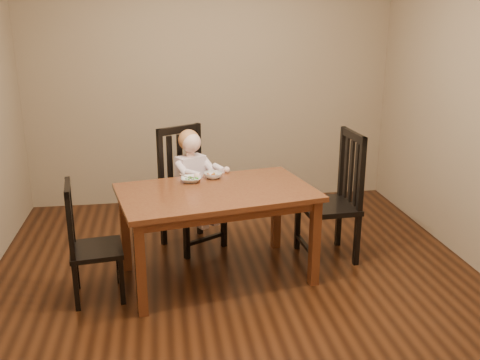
{
  "coord_description": "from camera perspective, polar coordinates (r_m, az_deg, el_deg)",
  "views": [
    {
      "loc": [
        -0.57,
        -3.85,
        2.05
      ],
      "look_at": [
        0.06,
        0.25,
        0.76
      ],
      "focal_mm": 40.0,
      "sensor_mm": 36.0,
      "label": 1
    }
  ],
  "objects": [
    {
      "name": "chair_right",
      "position": [
        4.66,
        10.01,
        -1.98
      ],
      "size": [
        0.48,
        0.5,
        1.12
      ],
      "rotation": [
        0.0,
        0.0,
        1.62
      ],
      "color": "black",
      "rests_on": "room"
    },
    {
      "name": "chair_child",
      "position": [
        4.87,
        -5.45,
        -1.09
      ],
      "size": [
        0.63,
        0.63,
        1.09
      ],
      "rotation": [
        0.0,
        0.0,
        3.67
      ],
      "color": "black",
      "rests_on": "room"
    },
    {
      "name": "room",
      "position": [
        3.96,
        -0.25,
        7.07
      ],
      "size": [
        4.01,
        4.01,
        2.71
      ],
      "color": "#401F0D",
      "rests_on": "ground"
    },
    {
      "name": "chair_left",
      "position": [
        4.11,
        -15.79,
        -6.58
      ],
      "size": [
        0.42,
        0.44,
        0.91
      ],
      "rotation": [
        0.0,
        0.0,
        -1.44
      ],
      "color": "black",
      "rests_on": "room"
    },
    {
      "name": "toddler",
      "position": [
        4.78,
        -5.13,
        0.37
      ],
      "size": [
        0.49,
        0.52,
        0.56
      ],
      "primitive_type": null,
      "rotation": [
        0.0,
        0.0,
        3.67
      ],
      "color": "silver",
      "rests_on": "chair_child"
    },
    {
      "name": "fork",
      "position": [
        4.33,
        -5.7,
        0.23
      ],
      "size": [
        0.12,
        0.07,
        0.05
      ],
      "rotation": [
        0.0,
        0.0,
        1.09
      ],
      "color": "silver",
      "rests_on": "bowl_peas"
    },
    {
      "name": "dining_table",
      "position": [
        4.18,
        -2.51,
        -2.2
      ],
      "size": [
        1.63,
        1.16,
        0.75
      ],
      "rotation": [
        0.0,
        0.0,
        0.19
      ],
      "color": "#502212",
      "rests_on": "room"
    },
    {
      "name": "bowl_peas",
      "position": [
        4.36,
        -5.24,
        0.05
      ],
      "size": [
        0.18,
        0.18,
        0.04
      ],
      "primitive_type": "imported",
      "rotation": [
        0.0,
        0.0,
        -0.08
      ],
      "color": "silver",
      "rests_on": "dining_table"
    },
    {
      "name": "bowl_veg",
      "position": [
        4.45,
        -2.87,
        0.51
      ],
      "size": [
        0.18,
        0.18,
        0.05
      ],
      "primitive_type": "imported",
      "rotation": [
        0.0,
        0.0,
        -0.2
      ],
      "color": "silver",
      "rests_on": "dining_table"
    }
  ]
}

